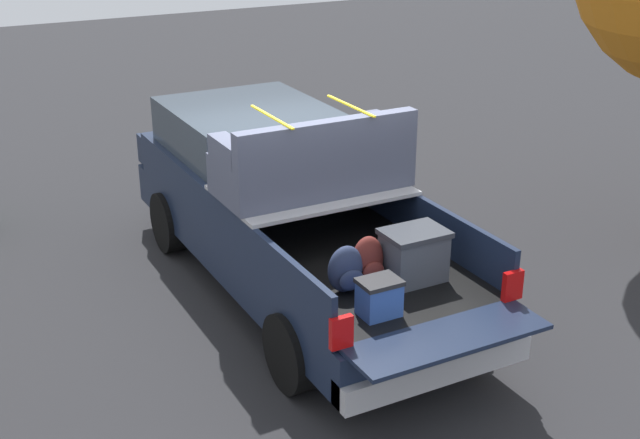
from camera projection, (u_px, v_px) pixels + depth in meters
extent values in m
plane|color=#262628|center=(296.00, 290.00, 9.67)|extent=(40.00, 40.00, 0.00)
cube|color=#162138|center=(295.00, 242.00, 9.43)|extent=(5.50, 1.92, 0.49)
cube|color=black|center=(348.00, 261.00, 8.35)|extent=(2.80, 1.80, 0.04)
cube|color=#162138|center=(262.00, 259.00, 7.86)|extent=(2.80, 0.06, 0.50)
cube|color=#162138|center=(427.00, 223.00, 8.67)|extent=(2.80, 0.06, 0.50)
cube|color=#162138|center=(288.00, 196.00, 9.38)|extent=(0.06, 1.80, 0.50)
cube|color=#162138|center=(448.00, 338.00, 6.99)|extent=(0.55, 1.80, 0.04)
cube|color=#B2B2B7|center=(312.00, 190.00, 8.79)|extent=(1.25, 1.92, 0.04)
cube|color=#162138|center=(246.00, 166.00, 10.34)|extent=(2.30, 1.92, 0.50)
cube|color=#2D3842|center=(248.00, 128.00, 10.07)|extent=(1.94, 1.76, 0.53)
cube|color=#162138|center=(207.00, 142.00, 11.47)|extent=(0.40, 1.82, 0.38)
cube|color=#B2B2B7|center=(435.00, 368.00, 7.26)|extent=(0.24, 1.92, 0.24)
cube|color=red|center=(341.00, 332.00, 6.75)|extent=(0.06, 0.20, 0.28)
cube|color=red|center=(513.00, 286.00, 7.52)|extent=(0.06, 0.20, 0.28)
cylinder|color=black|center=(171.00, 221.00, 10.57)|extent=(0.76, 0.30, 0.76)
cylinder|color=black|center=(296.00, 198.00, 11.33)|extent=(0.76, 0.30, 0.76)
cylinder|color=black|center=(294.00, 351.00, 7.71)|extent=(0.76, 0.30, 0.76)
cylinder|color=black|center=(450.00, 308.00, 8.47)|extent=(0.76, 0.30, 0.76)
cube|color=#474C56|center=(414.00, 258.00, 7.85)|extent=(0.40, 0.55, 0.45)
cube|color=#31353C|center=(415.00, 233.00, 7.76)|extent=(0.44, 0.59, 0.05)
ellipsoid|color=maroon|center=(367.00, 261.00, 7.75)|extent=(0.20, 0.32, 0.49)
ellipsoid|color=maroon|center=(373.00, 272.00, 7.69)|extent=(0.09, 0.23, 0.21)
ellipsoid|color=#283351|center=(346.00, 269.00, 7.63)|extent=(0.20, 0.35, 0.45)
ellipsoid|color=#283351|center=(351.00, 280.00, 7.57)|extent=(0.09, 0.25, 0.20)
cube|color=#3359B2|center=(379.00, 299.00, 7.25)|extent=(0.26, 0.34, 0.30)
cube|color=#262628|center=(380.00, 282.00, 7.19)|extent=(0.28, 0.36, 0.04)
cube|color=#4C5166|center=(312.00, 169.00, 8.71)|extent=(0.86, 1.99, 0.42)
cube|color=#4C5166|center=(328.00, 140.00, 8.26)|extent=(0.16, 1.99, 0.40)
cube|color=#4C5166|center=(229.00, 151.00, 8.23)|extent=(0.62, 0.20, 0.22)
cube|color=#4C5166|center=(384.00, 127.00, 9.01)|extent=(0.62, 0.20, 0.22)
cube|color=yellow|center=(272.00, 117.00, 8.27)|extent=(0.96, 0.03, 0.02)
cube|color=yellow|center=(350.00, 106.00, 8.66)|extent=(0.96, 0.03, 0.02)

